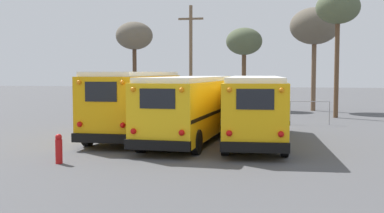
# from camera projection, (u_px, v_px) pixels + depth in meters

# --- Properties ---
(ground_plane) EXTENTS (160.00, 160.00, 0.00)m
(ground_plane) POSITION_uv_depth(u_px,v_px,m) (192.00, 139.00, 22.67)
(ground_plane) COLOR #4C4C4F
(school_bus_0) EXTENTS (2.58, 9.83, 3.18)m
(school_bus_0) POSITION_uv_depth(u_px,v_px,m) (136.00, 101.00, 23.71)
(school_bus_0) COLOR #E5A00C
(school_bus_0) RESTS_ON ground
(school_bus_1) EXTENTS (3.03, 9.83, 2.95)m
(school_bus_1) POSITION_uv_depth(u_px,v_px,m) (190.00, 106.00, 21.94)
(school_bus_1) COLOR yellow
(school_bus_1) RESTS_ON ground
(school_bus_2) EXTENTS (3.00, 10.26, 2.96)m
(school_bus_2) POSITION_uv_depth(u_px,v_px,m) (255.00, 106.00, 21.64)
(school_bus_2) COLOR #EAAA0F
(school_bus_2) RESTS_ON ground
(utility_pole) EXTENTS (1.80, 0.24, 7.92)m
(utility_pole) POSITION_uv_depth(u_px,v_px,m) (191.00, 58.00, 34.56)
(utility_pole) COLOR brown
(utility_pole) RESTS_ON ground
(bare_tree_0) EXTENTS (3.98, 3.98, 8.40)m
(bare_tree_0) POSITION_uv_depth(u_px,v_px,m) (315.00, 27.00, 39.01)
(bare_tree_0) COLOR brown
(bare_tree_0) RESTS_ON ground
(bare_tree_1) EXTENTS (2.72, 2.72, 6.86)m
(bare_tree_1) POSITION_uv_depth(u_px,v_px,m) (134.00, 37.00, 35.37)
(bare_tree_1) COLOR #473323
(bare_tree_1) RESTS_ON ground
(bare_tree_2) EXTENTS (3.00, 3.00, 8.71)m
(bare_tree_2) POSITION_uv_depth(u_px,v_px,m) (338.00, 9.00, 32.88)
(bare_tree_2) COLOR brown
(bare_tree_2) RESTS_ON ground
(bare_tree_3) EXTENTS (3.07, 3.07, 6.91)m
(bare_tree_3) POSITION_uv_depth(u_px,v_px,m) (244.00, 43.00, 40.68)
(bare_tree_3) COLOR brown
(bare_tree_3) RESTS_ON ground
(fence_line) EXTENTS (13.93, 0.06, 1.42)m
(fence_line) POSITION_uv_depth(u_px,v_px,m) (215.00, 107.00, 30.04)
(fence_line) COLOR #939399
(fence_line) RESTS_ON ground
(fire_hydrant) EXTENTS (0.24, 0.24, 1.03)m
(fire_hydrant) POSITION_uv_depth(u_px,v_px,m) (59.00, 149.00, 16.59)
(fire_hydrant) COLOR #B21414
(fire_hydrant) RESTS_ON ground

